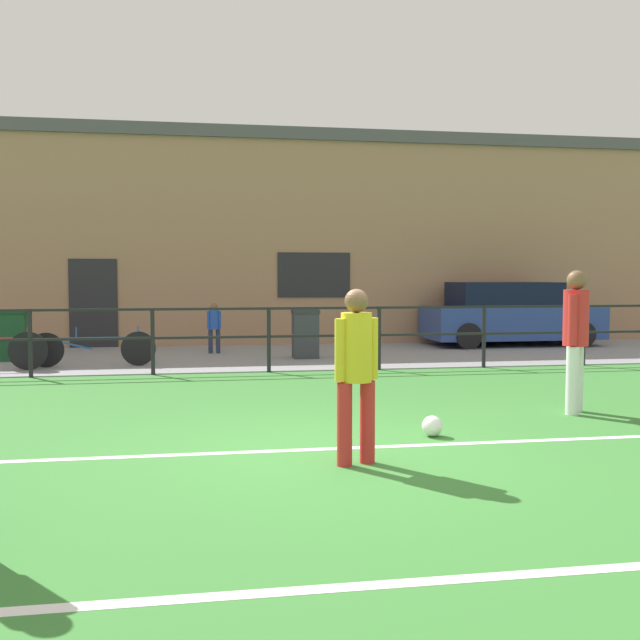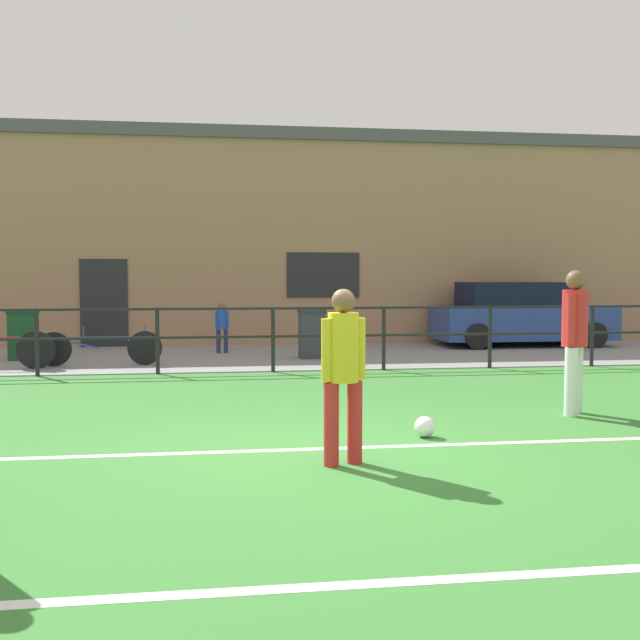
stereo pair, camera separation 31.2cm
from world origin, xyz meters
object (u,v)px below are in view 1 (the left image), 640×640
(player_striker, at_px, (576,332))
(player_winger, at_px, (356,365))
(trash_bin_1, at_px, (14,335))
(parked_car_red, at_px, (509,315))
(bicycle_parked_1, at_px, (92,348))
(soccer_ball_match, at_px, (432,426))
(spectator_child, at_px, (214,325))
(trash_bin_0, at_px, (305,334))

(player_striker, relative_size, player_winger, 1.12)
(player_winger, relative_size, trash_bin_1, 1.57)
(parked_car_red, xyz_separation_m, bicycle_parked_1, (-9.43, -2.76, -0.39))
(parked_car_red, bearing_deg, player_striker, -108.96)
(player_striker, distance_m, trash_bin_1, 10.72)
(player_winger, distance_m, parked_car_red, 12.07)
(player_striker, height_order, soccer_ball_match, player_striker)
(player_winger, distance_m, bicycle_parked_1, 8.36)
(player_winger, relative_size, spectator_child, 1.44)
(soccer_ball_match, height_order, trash_bin_1, trash_bin_1)
(bicycle_parked_1, bearing_deg, parked_car_red, 16.31)
(spectator_child, xyz_separation_m, bicycle_parked_1, (-2.29, -1.97, -0.29))
(player_striker, height_order, player_winger, player_striker)
(player_striker, height_order, trash_bin_0, player_striker)
(bicycle_parked_1, bearing_deg, trash_bin_0, 10.12)
(player_winger, relative_size, trash_bin_0, 1.59)
(player_striker, distance_m, spectator_child, 8.75)
(spectator_child, xyz_separation_m, trash_bin_1, (-3.95, -0.75, -0.11))
(spectator_child, xyz_separation_m, trash_bin_0, (1.82, -1.24, -0.12))
(bicycle_parked_1, height_order, trash_bin_0, trash_bin_0)
(player_winger, bearing_deg, player_striker, 15.41)
(spectator_child, relative_size, bicycle_parked_1, 0.48)
(bicycle_parked_1, distance_m, trash_bin_1, 2.07)
(soccer_ball_match, bearing_deg, spectator_child, 103.56)
(soccer_ball_match, bearing_deg, player_winger, -136.48)
(player_striker, xyz_separation_m, bicycle_parked_1, (-6.53, 5.67, -0.65))
(soccer_ball_match, bearing_deg, parked_car_red, 61.76)
(parked_car_red, bearing_deg, trash_bin_0, -159.16)
(player_winger, xyz_separation_m, parked_car_red, (6.10, 10.41, -0.15))
(player_winger, height_order, bicycle_parked_1, player_winger)
(player_winger, height_order, parked_car_red, player_winger)
(player_winger, relative_size, bicycle_parked_1, 0.69)
(player_striker, relative_size, trash_bin_0, 1.77)
(soccer_ball_match, bearing_deg, player_striker, 24.49)
(soccer_ball_match, distance_m, parked_car_red, 10.71)
(spectator_child, distance_m, parked_car_red, 7.18)
(bicycle_parked_1, xyz_separation_m, trash_bin_0, (4.10, 0.73, 0.17))
(soccer_ball_match, distance_m, bicycle_parked_1, 7.97)
(bicycle_parked_1, bearing_deg, player_winger, -66.53)
(spectator_child, distance_m, trash_bin_1, 4.02)
(parked_car_red, xyz_separation_m, trash_bin_0, (-5.32, -2.03, -0.22))
(player_winger, bearing_deg, spectator_child, 79.89)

